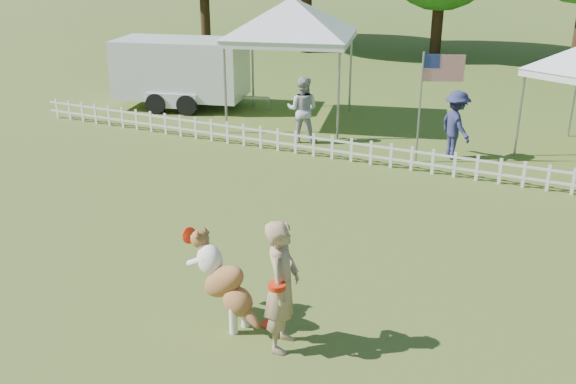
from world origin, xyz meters
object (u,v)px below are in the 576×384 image
object	(u,v)px
spectator_a	(303,110)
spectator_b	(456,125)
handler	(282,286)
cargo_trailer	(181,73)
canopy_tent_left	(292,63)
flag_pole	(420,109)
frisbee_on_turf	(268,324)
dog	(225,282)

from	to	relation	value
spectator_a	spectator_b	size ratio (longest dim) A/B	1.04
handler	spectator_a	world-z (taller)	handler
cargo_trailer	canopy_tent_left	bearing A→B (deg)	-16.39
canopy_tent_left	flag_pole	xyz separation A→B (m)	(4.35, -2.08, -0.42)
handler	flag_pole	world-z (taller)	flag_pole
cargo_trailer	spectator_a	world-z (taller)	cargo_trailer
flag_pole	spectator_b	world-z (taller)	flag_pole
spectator_a	frisbee_on_turf	bearing A→B (deg)	99.33
cargo_trailer	flag_pole	xyz separation A→B (m)	(8.31, -2.20, 0.23)
cargo_trailer	flag_pole	world-z (taller)	flag_pole
dog	spectator_b	bearing A→B (deg)	97.81
dog	spectator_b	size ratio (longest dim) A/B	0.77
canopy_tent_left	flag_pole	distance (m)	4.84
canopy_tent_left	frisbee_on_turf	bearing A→B (deg)	-81.00
flag_pole	cargo_trailer	bearing A→B (deg)	141.50
dog	spectator_b	world-z (taller)	spectator_b
dog	cargo_trailer	size ratio (longest dim) A/B	0.26
cargo_trailer	flag_pole	bearing A→B (deg)	-29.52
canopy_tent_left	spectator_b	xyz separation A→B (m)	(5.10, -1.35, -0.91)
dog	flag_pole	distance (m)	8.13
handler	cargo_trailer	xyz separation A→B (m)	(-8.75, 10.44, 0.19)
flag_pole	canopy_tent_left	bearing A→B (deg)	130.73
frisbee_on_turf	spectator_b	world-z (taller)	spectator_b
frisbee_on_turf	spectator_b	bearing A→B (deg)	85.32
cargo_trailer	frisbee_on_turf	bearing A→B (deg)	-65.09
dog	spectator_b	xyz separation A→B (m)	(1.28, 8.81, 0.19)
dog	frisbee_on_turf	xyz separation A→B (m)	(0.57, 0.20, -0.64)
handler	flag_pole	xyz separation A→B (m)	(-0.43, 8.24, 0.43)
frisbee_on_turf	flag_pole	bearing A→B (deg)	90.30
canopy_tent_left	spectator_b	bearing A→B (deg)	-29.65
spectator_a	spectator_b	xyz separation A→B (m)	(3.97, 0.35, -0.03)
frisbee_on_turf	spectator_a	size ratio (longest dim) A/B	0.13
handler	flag_pole	size ratio (longest dim) A/B	0.68
dog	spectator_b	distance (m)	8.91
canopy_tent_left	spectator_a	size ratio (longest dim) A/B	2.01
dog	spectator_a	bearing A→B (deg)	123.70
canopy_tent_left	cargo_trailer	bearing A→B (deg)	163.56
frisbee_on_turf	cargo_trailer	xyz separation A→B (m)	(-8.36, 10.09, 1.09)
flag_pole	spectator_a	world-z (taller)	flag_pole
frisbee_on_turf	canopy_tent_left	distance (m)	11.04
frisbee_on_turf	canopy_tent_left	xyz separation A→B (m)	(-4.39, 9.97, 1.74)
cargo_trailer	spectator_a	size ratio (longest dim) A/B	2.87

